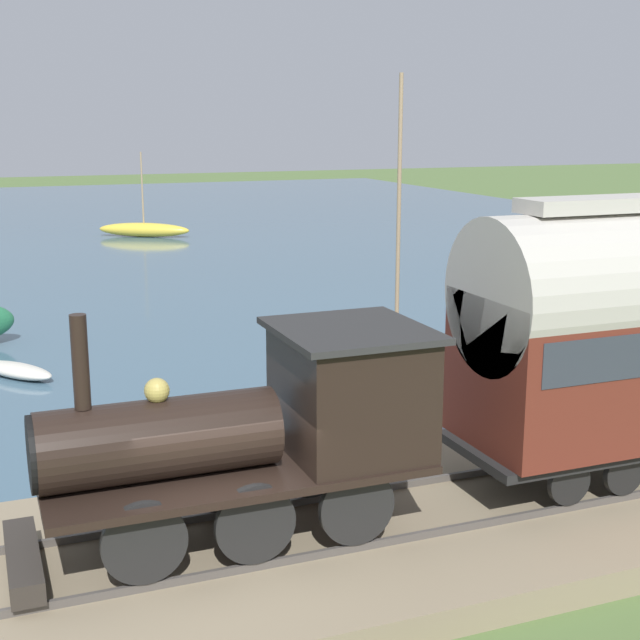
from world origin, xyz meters
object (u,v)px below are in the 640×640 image
object	(u,v)px
steam_locomotive	(273,419)
rowboat_near_shore	(17,370)
sailboat_yellow	(144,229)
sailboat_red	(396,367)

from	to	relation	value
steam_locomotive	rowboat_near_shore	size ratio (longest dim) A/B	2.52
sailboat_yellow	steam_locomotive	bearing A→B (deg)	-156.11
steam_locomotive	rowboat_near_shore	distance (m)	12.67
steam_locomotive	rowboat_near_shore	bearing A→B (deg)	14.51
steam_locomotive	sailboat_red	bearing A→B (deg)	-37.88
steam_locomotive	sailboat_red	size ratio (longest dim) A/B	0.81
sailboat_red	sailboat_yellow	bearing A→B (deg)	0.88
sailboat_red	rowboat_near_shore	bearing A→B (deg)	61.43
sailboat_yellow	rowboat_near_shore	bearing A→B (deg)	-165.51
steam_locomotive	sailboat_red	distance (m)	9.31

